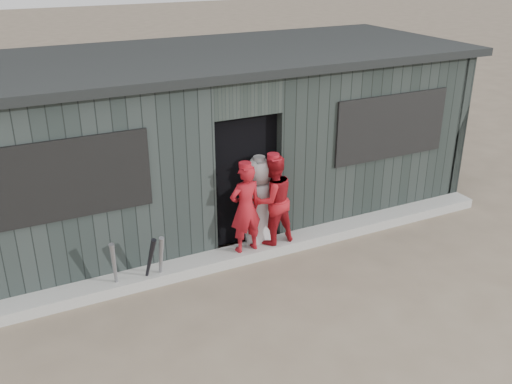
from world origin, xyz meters
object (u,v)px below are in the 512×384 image
bat_right (149,262)px  player_grey_back (259,204)px  player_red_right (273,200)px  dugout (208,137)px  bat_left (115,268)px  player_red_left (245,208)px  bat_mid (161,259)px

bat_right → player_grey_back: bearing=11.7°
player_red_right → dugout: bearing=-84.9°
player_grey_back → bat_left: bearing=-11.2°
bat_right → player_red_left: player_red_left is taller
bat_right → player_red_right: bearing=5.3°
bat_mid → player_red_right: size_ratio=0.58×
bat_right → dugout: bearing=49.2°
bat_right → player_red_right: player_red_right is taller
bat_mid → player_red_left: size_ratio=0.60×
player_red_right → dugout: size_ratio=0.16×
player_red_right → dugout: (-0.29, 1.65, 0.48)m
bat_mid → player_red_right: 1.78m
bat_mid → player_grey_back: (1.59, 0.35, 0.32)m
player_red_left → bat_mid: bearing=1.0°
player_grey_back → player_red_right: bearing=103.4°
bat_right → player_grey_back: player_grey_back is taller
bat_mid → player_red_left: player_red_left is taller
player_grey_back → dugout: 1.59m
bat_mid → bat_right: bearing=-177.4°
bat_left → bat_mid: bat_left is taller
dugout → bat_left: bearing=-138.5°
bat_mid → bat_left: bearing=176.1°
bat_left → dugout: 2.83m
player_red_right → player_red_left: bearing=2.4°
bat_mid → bat_right: bat_right is taller
bat_right → bat_left: bearing=173.8°
bat_left → player_red_left: 1.89m
bat_right → player_red_right: 1.92m
bat_left → player_red_left: bearing=2.2°
player_grey_back → dugout: dugout is taller
bat_right → player_red_left: (1.42, 0.12, 0.41)m
bat_mid → player_red_right: bearing=5.6°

